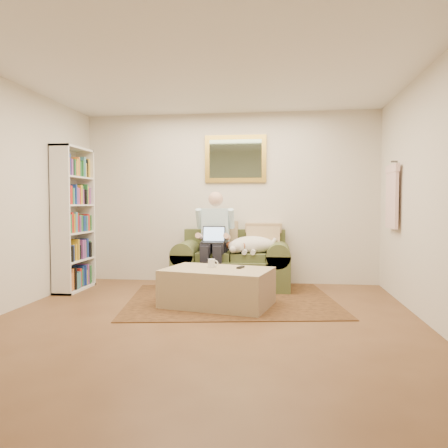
% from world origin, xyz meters
% --- Properties ---
extents(room_shell, '(4.51, 5.00, 2.61)m').
position_xyz_m(room_shell, '(0.00, 0.35, 1.30)').
color(room_shell, brown).
rests_on(room_shell, ground).
extents(rug, '(2.83, 2.41, 0.01)m').
position_xyz_m(rug, '(0.17, 1.21, 0.01)').
color(rug, black).
rests_on(rug, room_shell).
extents(sofa, '(1.65, 0.84, 0.99)m').
position_xyz_m(sofa, '(0.10, 2.05, 0.29)').
color(sofa, '#4F592F').
rests_on(sofa, room_shell).
extents(seated_man, '(0.54, 0.78, 1.39)m').
position_xyz_m(seated_man, '(-0.15, 1.90, 0.69)').
color(seated_man, '#8CC7D8').
rests_on(seated_man, sofa).
extents(laptop, '(0.32, 0.25, 0.23)m').
position_xyz_m(laptop, '(-0.15, 1.83, 0.73)').
color(laptop, black).
rests_on(laptop, seated_man).
extents(sleeping_dog, '(0.68, 0.43, 0.25)m').
position_xyz_m(sleeping_dog, '(0.39, 1.96, 0.63)').
color(sleeping_dog, white).
rests_on(sleeping_dog, sofa).
extents(ottoman, '(1.37, 1.04, 0.45)m').
position_xyz_m(ottoman, '(0.04, 0.88, 0.22)').
color(ottoman, '#C8B885').
rests_on(ottoman, room_shell).
extents(coffee_mug, '(0.08, 0.08, 0.10)m').
position_xyz_m(coffee_mug, '(-0.05, 0.99, 0.50)').
color(coffee_mug, white).
rests_on(coffee_mug, ottoman).
extents(tv_remote, '(0.09, 0.16, 0.02)m').
position_xyz_m(tv_remote, '(0.31, 0.97, 0.46)').
color(tv_remote, black).
rests_on(tv_remote, ottoman).
extents(bookshelf, '(0.28, 0.80, 2.00)m').
position_xyz_m(bookshelf, '(-2.10, 1.60, 1.00)').
color(bookshelf, white).
rests_on(bookshelf, room_shell).
extents(wall_mirror, '(0.94, 0.04, 0.72)m').
position_xyz_m(wall_mirror, '(0.10, 2.47, 1.90)').
color(wall_mirror, gold).
rests_on(wall_mirror, room_shell).
extents(hanging_shirt, '(0.06, 0.52, 0.90)m').
position_xyz_m(hanging_shirt, '(2.19, 1.60, 1.35)').
color(hanging_shirt, '#F9D0CE').
rests_on(hanging_shirt, room_shell).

